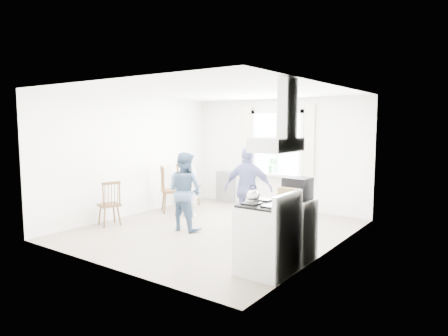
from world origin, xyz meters
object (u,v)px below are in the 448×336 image
Objects in this scene: person_mid at (185,191)px; person_right at (248,189)px; gas_stove at (268,237)px; low_cabinet at (295,230)px; windsor_chair_c at (111,199)px; windsor_chair_b at (166,184)px; windsor_chair_a at (185,180)px; person_left at (189,186)px; stereo_stack at (298,188)px.

person_right is at bearing -146.23° from person_mid.
gas_stove reaches higher than low_cabinet.
windsor_chair_c is at bearing 25.04° from person_mid.
windsor_chair_b is at bearing -25.44° from person_right.
gas_stove is 4.66m from windsor_chair_a.
windsor_chair_b is at bearing -12.29° from person_left.
gas_stove is 3.74m from windsor_chair_c.
person_left reaches higher than stereo_stack.
person_left is at bearing -26.86° from person_right.
person_right is (2.34, 1.34, 0.24)m from windsor_chair_c.
person_left is at bearing -45.25° from windsor_chair_a.
gas_stove is at bearing -35.15° from windsor_chair_a.
person_left is (0.71, -0.03, 0.03)m from windsor_chair_b.
gas_stove is 1.05× the size of windsor_chair_b.
windsor_chair_a is at bearing 92.18° from windsor_chair_c.
person_mid is at bearing 172.75° from low_cabinet.
stereo_stack is at bearing 149.58° from person_left.
low_cabinet is at bearing -27.06° from windsor_chair_a.
person_right is at bearing 162.99° from person_left.
gas_stove is at bearing -96.17° from stereo_stack.
windsor_chair_c is (-3.72, 0.35, 0.07)m from gas_stove.
windsor_chair_c is 0.57× the size of person_right.
stereo_stack is 0.35× the size of windsor_chair_b.
stereo_stack reaches higher than low_cabinet.
gas_stove is at bearing -95.68° from low_cabinet.
stereo_stack is 4.37m from windsor_chair_a.
low_cabinet is at bearing -17.80° from windsor_chair_b.
person_right reaches higher than low_cabinet.
person_mid is (1.37, -0.91, 0.09)m from windsor_chair_b.
gas_stove reaches higher than windsor_chair_b.
stereo_stack reaches higher than gas_stove.
gas_stove is 1.24× the size of low_cabinet.
windsor_chair_a is at bearing 152.94° from low_cabinet.
stereo_stack is at bearing -26.61° from windsor_chair_a.
person_right is (1.65, -0.20, 0.11)m from person_left.
stereo_stack is at bearing 126.97° from person_right.
gas_stove is 2.58m from person_mid.
person_mid is at bearing -49.17° from windsor_chair_a.
windsor_chair_b is 0.68× the size of person_right.
low_cabinet is 0.66× the size of person_left.
person_right reaches higher than windsor_chair_a.
low_cabinet is 2.40× the size of stereo_stack.
gas_stove is 3.57m from person_left.
person_right is (2.43, -0.99, 0.15)m from windsor_chair_a.
person_left reaches higher than windsor_chair_a.
person_left is (-3.11, 1.16, -0.38)m from stereo_stack.
person_left is at bearing 65.79° from windsor_chair_c.
person_mid reaches higher than stereo_stack.
windsor_chair_a is (-3.89, 1.95, -0.42)m from stereo_stack.
stereo_stack is 3.34m from person_left.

